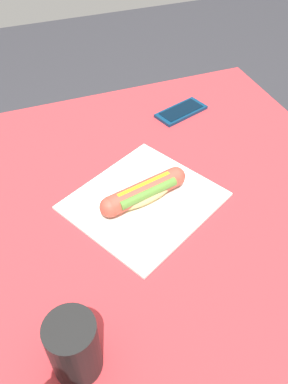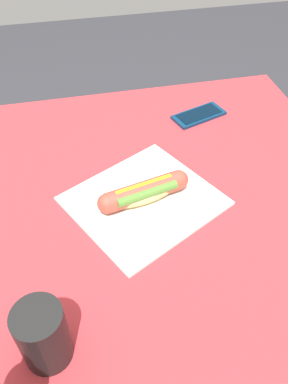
# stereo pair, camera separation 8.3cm
# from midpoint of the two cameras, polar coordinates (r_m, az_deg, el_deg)

# --- Properties ---
(ground_plane) EXTENTS (6.00, 6.00, 0.00)m
(ground_plane) POSITION_cam_midpoint_polar(r_m,az_deg,el_deg) (1.48, -1.02, -22.57)
(ground_plane) COLOR #2D2D33
(ground_plane) RESTS_ON ground
(dining_table) EXTENTS (0.98, 0.97, 0.75)m
(dining_table) POSITION_cam_midpoint_polar(r_m,az_deg,el_deg) (0.94, -1.48, -8.32)
(dining_table) COLOR brown
(dining_table) RESTS_ON ground
(paper_wrapper) EXTENTS (0.38, 0.37, 0.01)m
(paper_wrapper) POSITION_cam_midpoint_polar(r_m,az_deg,el_deg) (0.85, -2.79, -1.43)
(paper_wrapper) COLOR silver
(paper_wrapper) RESTS_ON dining_table
(hot_dog) EXTENTS (0.20, 0.09, 0.05)m
(hot_dog) POSITION_cam_midpoint_polar(r_m,az_deg,el_deg) (0.83, -2.83, -0.14)
(hot_dog) COLOR #E5BC75
(hot_dog) RESTS_ON paper_wrapper
(cell_phone) EXTENTS (0.16, 0.11, 0.01)m
(cell_phone) POSITION_cam_midpoint_polar(r_m,az_deg,el_deg) (1.11, 3.21, 11.44)
(cell_phone) COLOR #0A2D4C
(cell_phone) RESTS_ON dining_table
(drinking_cup) EXTENTS (0.08, 0.08, 0.12)m
(drinking_cup) POSITION_cam_midpoint_polar(r_m,az_deg,el_deg) (0.62, -14.10, -21.13)
(drinking_cup) COLOR black
(drinking_cup) RESTS_ON dining_table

